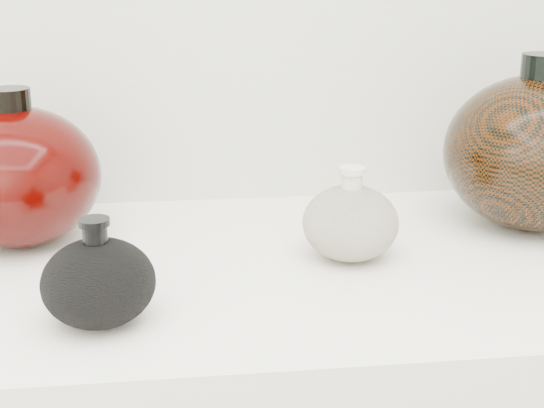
{
  "coord_description": "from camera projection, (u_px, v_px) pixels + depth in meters",
  "views": [
    {
      "loc": [
        -0.07,
        0.12,
        1.24
      ],
      "look_at": [
        0.03,
        0.92,
        0.98
      ],
      "focal_mm": 50.0,
      "sensor_mm": 36.0,
      "label": 1
    }
  ],
  "objects": [
    {
      "name": "black_gourd_vase",
      "position": [
        99.0,
        282.0,
        0.73
      ],
      "size": [
        0.13,
        0.13,
        0.11
      ],
      "color": "black",
      "rests_on": "display_counter"
    },
    {
      "name": "cream_gourd_vase",
      "position": [
        350.0,
        222.0,
        0.89
      ],
      "size": [
        0.12,
        0.12,
        0.11
      ],
      "color": "beige",
      "rests_on": "display_counter"
    },
    {
      "name": "left_round_pot",
      "position": [
        17.0,
        176.0,
        0.93
      ],
      "size": [
        0.25,
        0.25,
        0.2
      ],
      "color": "black",
      "rests_on": "display_counter"
    },
    {
      "name": "right_round_pot",
      "position": [
        536.0,
        152.0,
        0.98
      ],
      "size": [
        0.25,
        0.25,
        0.23
      ],
      "color": "black",
      "rests_on": "display_counter"
    }
  ]
}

